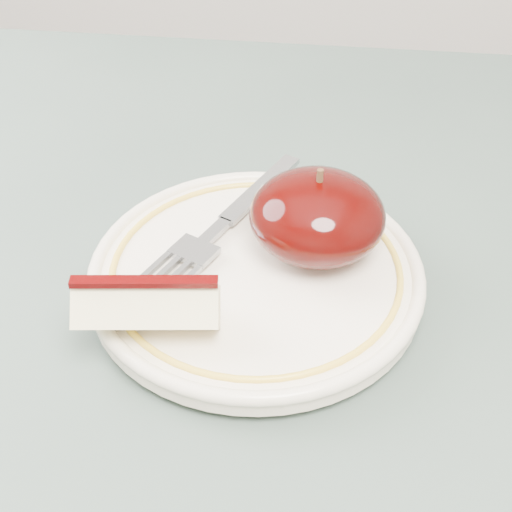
# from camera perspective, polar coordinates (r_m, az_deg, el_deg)

# --- Properties ---
(table) EXTENTS (0.90, 0.90, 0.75)m
(table) POSITION_cam_1_polar(r_m,az_deg,el_deg) (0.49, -13.13, -16.08)
(table) COLOR brown
(table) RESTS_ON ground
(plate) EXTENTS (0.21, 0.21, 0.02)m
(plate) POSITION_cam_1_polar(r_m,az_deg,el_deg) (0.44, 0.00, -1.38)
(plate) COLOR beige
(plate) RESTS_ON table
(apple_half) EXTENTS (0.08, 0.08, 0.06)m
(apple_half) POSITION_cam_1_polar(r_m,az_deg,el_deg) (0.44, 4.92, 3.20)
(apple_half) COLOR black
(apple_half) RESTS_ON plate
(apple_wedge) EXTENTS (0.08, 0.04, 0.04)m
(apple_wedge) POSITION_cam_1_polar(r_m,az_deg,el_deg) (0.39, -8.68, -3.98)
(apple_wedge) COLOR beige
(apple_wedge) RESTS_ON plate
(fork) EXTENTS (0.09, 0.16, 0.00)m
(fork) POSITION_cam_1_polar(r_m,az_deg,el_deg) (0.47, -2.53, 2.70)
(fork) COLOR #919499
(fork) RESTS_ON plate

